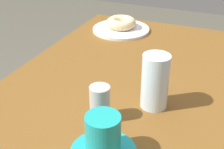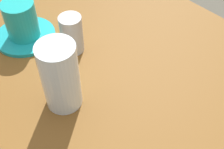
{
  "view_description": "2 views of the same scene",
  "coord_description": "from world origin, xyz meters",
  "px_view_note": "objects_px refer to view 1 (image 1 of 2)",
  "views": [
    {
      "loc": [
        0.76,
        0.28,
        1.15
      ],
      "look_at": [
        0.08,
        -0.0,
        0.75
      ],
      "focal_mm": 50.44,
      "sensor_mm": 36.0,
      "label": 1
    },
    {
      "loc": [
        -0.2,
        0.29,
        1.16
      ],
      "look_at": [
        0.09,
        0.03,
        0.73
      ],
      "focal_mm": 48.4,
      "sensor_mm": 36.0,
      "label": 2
    }
  ],
  "objects_px": {
    "water_glass": "(155,81)",
    "sugar_jar": "(100,103)",
    "coffee_cup": "(103,139)",
    "donut_sugar_ring": "(121,23)",
    "plate_sugar_ring": "(121,29)"
  },
  "relations": [
    {
      "from": "water_glass",
      "to": "coffee_cup",
      "type": "xyz_separation_m",
      "value": [
        0.21,
        -0.04,
        -0.03
      ]
    },
    {
      "from": "plate_sugar_ring",
      "to": "water_glass",
      "type": "bearing_deg",
      "value": 30.11
    },
    {
      "from": "plate_sugar_ring",
      "to": "water_glass",
      "type": "relative_size",
      "value": 1.62
    },
    {
      "from": "donut_sugar_ring",
      "to": "water_glass",
      "type": "distance_m",
      "value": 0.53
    },
    {
      "from": "sugar_jar",
      "to": "donut_sugar_ring",
      "type": "bearing_deg",
      "value": -163.51
    },
    {
      "from": "donut_sugar_ring",
      "to": "sugar_jar",
      "type": "xyz_separation_m",
      "value": [
        0.56,
        0.17,
        0.01
      ]
    },
    {
      "from": "coffee_cup",
      "to": "sugar_jar",
      "type": "bearing_deg",
      "value": -152.25
    },
    {
      "from": "sugar_jar",
      "to": "plate_sugar_ring",
      "type": "bearing_deg",
      "value": -163.51
    },
    {
      "from": "donut_sugar_ring",
      "to": "coffee_cup",
      "type": "height_order",
      "value": "coffee_cup"
    },
    {
      "from": "water_glass",
      "to": "sugar_jar",
      "type": "height_order",
      "value": "water_glass"
    },
    {
      "from": "plate_sugar_ring",
      "to": "coffee_cup",
      "type": "xyz_separation_m",
      "value": [
        0.67,
        0.22,
        0.03
      ]
    },
    {
      "from": "donut_sugar_ring",
      "to": "coffee_cup",
      "type": "distance_m",
      "value": 0.7
    },
    {
      "from": "plate_sugar_ring",
      "to": "coffee_cup",
      "type": "bearing_deg",
      "value": 18.4
    },
    {
      "from": "donut_sugar_ring",
      "to": "water_glass",
      "type": "height_order",
      "value": "water_glass"
    },
    {
      "from": "sugar_jar",
      "to": "coffee_cup",
      "type": "bearing_deg",
      "value": 27.75
    }
  ]
}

